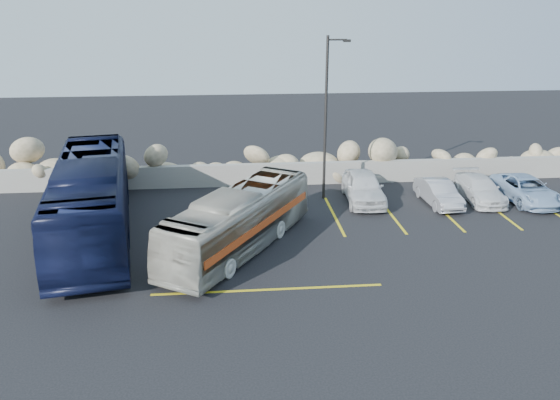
{
  "coord_description": "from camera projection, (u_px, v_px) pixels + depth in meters",
  "views": [
    {
      "loc": [
        -2.1,
        -16.51,
        9.24
      ],
      "look_at": [
        -0.23,
        4.0,
        1.93
      ],
      "focal_mm": 35.0,
      "sensor_mm": 36.0,
      "label": 1
    }
  ],
  "objects": [
    {
      "name": "car_c",
      "position": [
        479.0,
        189.0,
        27.45
      ],
      "size": [
        1.78,
        4.11,
        1.18
      ],
      "primitive_type": "imported",
      "rotation": [
        0.0,
        0.0,
        -0.03
      ],
      "color": "silver",
      "rests_on": "ground"
    },
    {
      "name": "car_d",
      "position": [
        526.0,
        189.0,
        27.28
      ],
      "size": [
        2.13,
        4.46,
        1.23
      ],
      "primitive_type": "imported",
      "rotation": [
        0.0,
        0.0,
        0.02
      ],
      "color": "#95B3D4",
      "rests_on": "ground"
    },
    {
      "name": "ground",
      "position": [
        297.0,
        291.0,
        18.76
      ],
      "size": [
        90.0,
        90.0,
        0.0
      ],
      "primitive_type": "plane",
      "color": "black",
      "rests_on": "ground"
    },
    {
      "name": "car_b",
      "position": [
        439.0,
        193.0,
        26.87
      ],
      "size": [
        1.45,
        3.67,
        1.19
      ],
      "primitive_type": "imported",
      "rotation": [
        0.0,
        0.0,
        0.05
      ],
      "color": "#A6A6AB",
      "rests_on": "ground"
    },
    {
      "name": "seawall",
      "position": [
        271.0,
        174.0,
        29.82
      ],
      "size": [
        60.0,
        0.4,
        1.2
      ],
      "primitive_type": "cube",
      "color": "gray",
      "rests_on": "ground"
    },
    {
      "name": "riprap_pile",
      "position": [
        269.0,
        156.0,
        30.72
      ],
      "size": [
        54.0,
        2.8,
        2.6
      ],
      "primitive_type": null,
      "color": "#9B8B66",
      "rests_on": "ground"
    },
    {
      "name": "tour_coach",
      "position": [
        92.0,
        198.0,
        22.86
      ],
      "size": [
        4.84,
        12.31,
        3.34
      ],
      "primitive_type": "imported",
      "rotation": [
        0.0,
        0.0,
        0.17
      ],
      "color": "black",
      "rests_on": "ground"
    },
    {
      "name": "car_a",
      "position": [
        363.0,
        187.0,
        27.21
      ],
      "size": [
        2.04,
        4.54,
        1.51
      ],
      "primitive_type": "imported",
      "rotation": [
        0.0,
        0.0,
        -0.06
      ],
      "color": "silver",
      "rests_on": "ground"
    },
    {
      "name": "lamppost",
      "position": [
        327.0,
        115.0,
        26.46
      ],
      "size": [
        1.14,
        0.18,
        8.0
      ],
      "color": "#292624",
      "rests_on": "ground"
    },
    {
      "name": "vintage_bus",
      "position": [
        239.0,
        220.0,
        21.65
      ],
      "size": [
        6.43,
        8.61,
        2.46
      ],
      "primitive_type": "imported",
      "rotation": [
        0.0,
        0.0,
        -0.56
      ],
      "color": "#B8B6A6",
      "rests_on": "ground"
    },
    {
      "name": "parking_lines",
      "position": [
        385.0,
        226.0,
        24.38
      ],
      "size": [
        18.16,
        9.36,
        0.01
      ],
      "color": "gold",
      "rests_on": "ground"
    }
  ]
}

